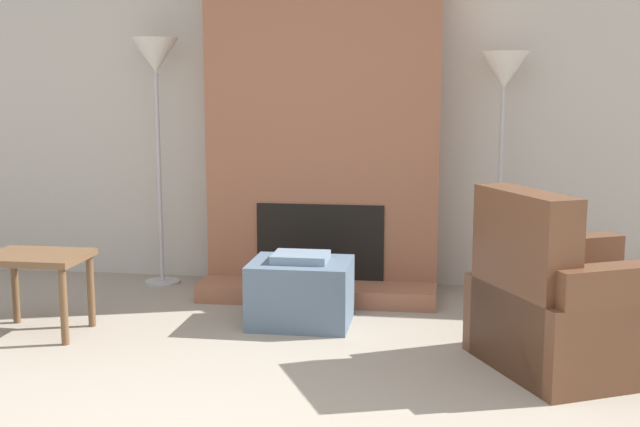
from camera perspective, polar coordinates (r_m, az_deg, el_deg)
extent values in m
cube|color=#BCB7AD|center=(5.96, 0.66, 7.51)|extent=(8.11, 0.06, 2.60)
cube|color=#935B42|center=(5.71, 0.32, 7.45)|extent=(1.63, 0.43, 2.60)
cube|color=#935B42|center=(5.51, -0.26, -5.68)|extent=(1.63, 0.34, 0.12)
cube|color=black|center=(5.60, -0.01, -2.03)|extent=(0.89, 0.02, 0.53)
cube|color=slate|center=(4.98, -1.38, -5.64)|extent=(0.61, 0.50, 0.40)
cube|color=slate|center=(4.93, -1.39, -3.13)|extent=(0.34, 0.27, 0.05)
cube|color=brown|center=(4.48, 18.37, -7.49)|extent=(1.26, 1.21, 0.44)
cube|color=brown|center=(4.20, 14.24, -4.84)|extent=(0.49, 0.71, 0.94)
cube|color=brown|center=(4.20, 21.29, -7.50)|extent=(0.86, 0.54, 0.62)
cube|color=brown|center=(4.73, 15.91, -5.37)|extent=(0.86, 0.54, 0.62)
cube|color=brown|center=(5.01, -19.53, -2.93)|extent=(0.58, 0.44, 0.04)
cylinder|color=brown|center=(4.80, -17.76, -6.34)|extent=(0.04, 0.04, 0.45)
cylinder|color=brown|center=(5.33, -20.85, -4.97)|extent=(0.04, 0.04, 0.45)
cylinder|color=brown|center=(5.11, -15.98, -5.31)|extent=(0.04, 0.04, 0.45)
cylinder|color=#ADADB2|center=(6.15, -11.13, -4.78)|extent=(0.26, 0.26, 0.02)
cylinder|color=#ADADB2|center=(6.01, -11.36, 2.43)|extent=(0.03, 0.03, 1.53)
cone|color=silver|center=(5.98, -11.63, 10.96)|extent=(0.33, 0.33, 0.25)
cylinder|color=#ADADB2|center=(5.82, 12.42, -5.61)|extent=(0.26, 0.26, 0.02)
cylinder|color=#ADADB2|center=(5.68, 12.66, 1.44)|extent=(0.03, 0.03, 1.42)
cone|color=silver|center=(5.63, 12.96, 9.90)|extent=(0.33, 0.33, 0.25)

